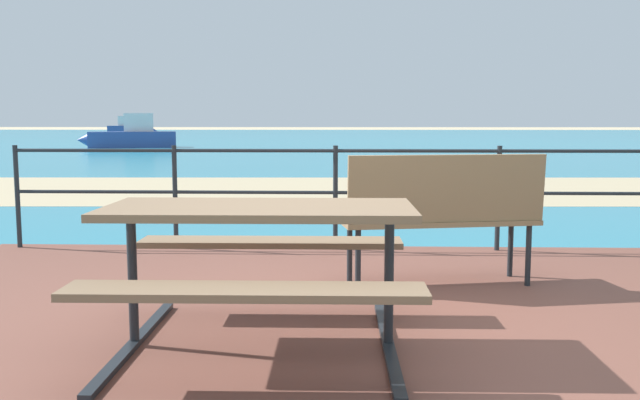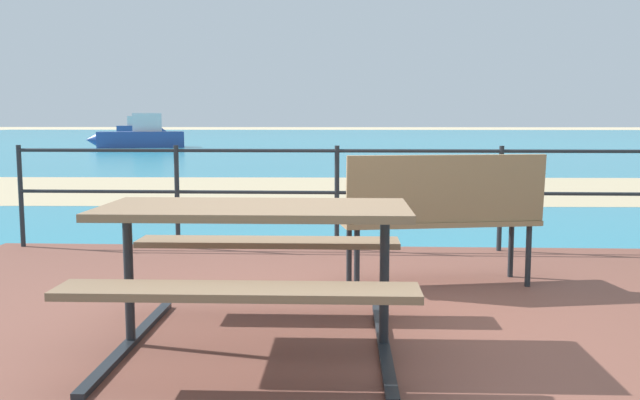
% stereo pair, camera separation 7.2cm
% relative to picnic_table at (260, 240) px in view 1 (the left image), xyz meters
% --- Properties ---
extents(ground_plane, '(240.00, 240.00, 0.00)m').
position_rel_picnic_table_xyz_m(ground_plane, '(0.36, 0.29, -0.63)').
color(ground_plane, beige).
extents(patio_paving, '(6.40, 5.20, 0.06)m').
position_rel_picnic_table_xyz_m(patio_paving, '(0.36, 0.29, -0.60)').
color(patio_paving, brown).
rests_on(patio_paving, ground).
extents(sea_water, '(90.00, 90.00, 0.01)m').
position_rel_picnic_table_xyz_m(sea_water, '(0.36, 40.29, -0.62)').
color(sea_water, teal).
rests_on(sea_water, ground).
extents(beach_strip, '(54.13, 6.65, 0.01)m').
position_rel_picnic_table_xyz_m(beach_strip, '(0.36, 8.71, -0.62)').
color(beach_strip, tan).
rests_on(beach_strip, ground).
extents(picnic_table, '(1.59, 1.47, 0.75)m').
position_rel_picnic_table_xyz_m(picnic_table, '(0.00, 0.00, 0.00)').
color(picnic_table, '#7A6047').
rests_on(picnic_table, patio_paving).
extents(park_bench, '(1.45, 0.66, 0.95)m').
position_rel_picnic_table_xyz_m(park_bench, '(1.13, 1.34, -0.00)').
color(park_bench, '#8C704C').
rests_on(park_bench, patio_paving).
extents(railing_fence, '(5.94, 0.04, 0.95)m').
position_rel_picnic_table_xyz_m(railing_fence, '(0.36, 2.73, 0.04)').
color(railing_fence, '#1E2328').
rests_on(railing_fence, patio_paving).
extents(boat_near, '(3.71, 1.43, 1.55)m').
position_rel_picnic_table_xyz_m(boat_near, '(-15.67, 48.00, -0.08)').
color(boat_near, '#2D478C').
rests_on(boat_near, sea_water).
extents(boat_far, '(4.42, 2.29, 1.54)m').
position_rel_picnic_table_xyz_m(boat_far, '(-9.19, 27.33, -0.12)').
color(boat_far, '#2D478C').
rests_on(boat_far, sea_water).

